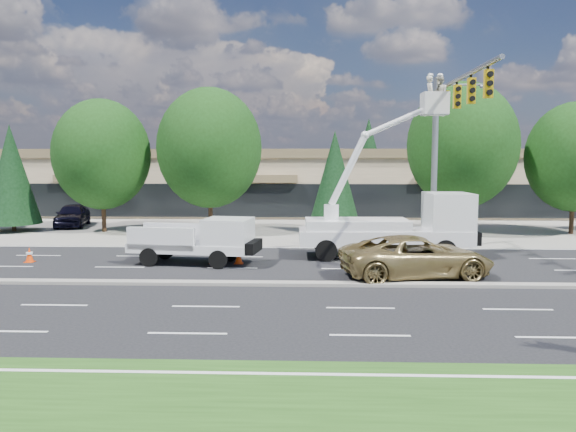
{
  "coord_description": "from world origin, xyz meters",
  "views": [
    {
      "loc": [
        3.3,
        -20.89,
        4.82
      ],
      "look_at": [
        2.47,
        2.32,
        2.4
      ],
      "focal_mm": 35.0,
      "sensor_mm": 36.0,
      "label": 1
    }
  ],
  "objects_px": {
    "signal_mast": "(446,132)",
    "bucket_truck": "(400,219)",
    "minivan": "(417,257)",
    "utility_pickup": "(200,245)"
  },
  "relations": [
    {
      "from": "signal_mast",
      "to": "bucket_truck",
      "type": "relative_size",
      "value": 1.16
    },
    {
      "from": "signal_mast",
      "to": "bucket_truck",
      "type": "distance_m",
      "value": 4.83
    },
    {
      "from": "signal_mast",
      "to": "bucket_truck",
      "type": "bearing_deg",
      "value": -160.27
    },
    {
      "from": "bucket_truck",
      "to": "minivan",
      "type": "relative_size",
      "value": 1.44
    },
    {
      "from": "bucket_truck",
      "to": "minivan",
      "type": "height_order",
      "value": "bucket_truck"
    },
    {
      "from": "utility_pickup",
      "to": "bucket_truck",
      "type": "xyz_separation_m",
      "value": [
        9.34,
        2.08,
        1.01
      ]
    },
    {
      "from": "minivan",
      "to": "utility_pickup",
      "type": "bearing_deg",
      "value": 63.82
    },
    {
      "from": "utility_pickup",
      "to": "bucket_truck",
      "type": "height_order",
      "value": "bucket_truck"
    },
    {
      "from": "utility_pickup",
      "to": "bucket_truck",
      "type": "distance_m",
      "value": 9.62
    },
    {
      "from": "signal_mast",
      "to": "minivan",
      "type": "relative_size",
      "value": 1.67
    }
  ]
}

